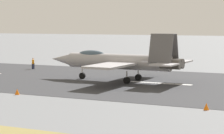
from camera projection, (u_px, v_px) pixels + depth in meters
ground_plane at (155, 83)px, 50.68m from camera, size 400.00×400.00×0.00m
runway_strip at (155, 83)px, 50.67m from camera, size 240.00×26.00×0.02m
fighter_jet at (119, 61)px, 52.07m from camera, size 17.08×14.64×5.56m
crew_person at (33, 63)px, 66.08m from camera, size 0.49×0.57×1.66m
marker_cone_near at (206, 106)px, 34.88m from camera, size 0.44×0.44×0.55m
marker_cone_mid at (17, 92)px, 42.42m from camera, size 0.44×0.44×0.55m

